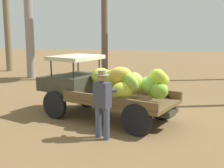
% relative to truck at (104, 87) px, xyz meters
% --- Properties ---
extents(ground_plane, '(60.00, 60.00, 0.00)m').
position_rel_truck_xyz_m(ground_plane, '(-0.55, -0.21, -0.97)').
color(ground_plane, brown).
extents(truck, '(4.66, 2.88, 1.86)m').
position_rel_truck_xyz_m(truck, '(0.00, 0.00, 0.00)').
color(truck, '#3A392C').
rests_on(truck, ground).
extents(farmer, '(0.56, 0.53, 1.70)m').
position_rel_truck_xyz_m(farmer, '(-0.38, 1.62, -0.01)').
color(farmer, '#44506C').
rests_on(farmer, ground).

